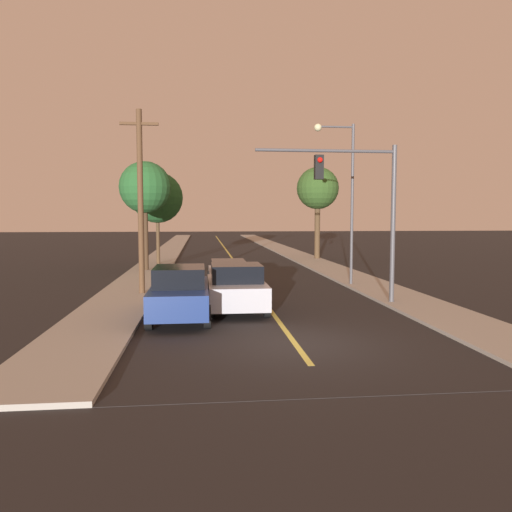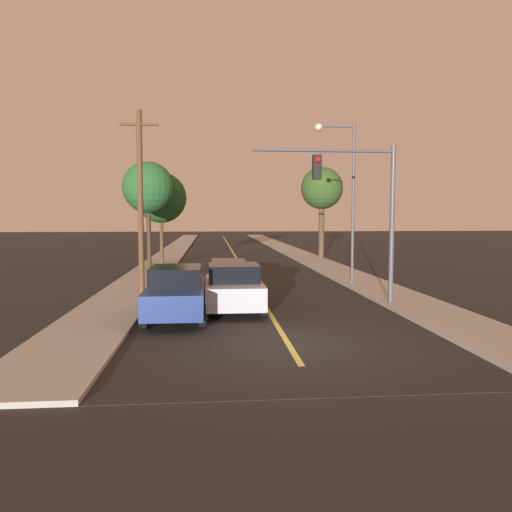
{
  "view_description": "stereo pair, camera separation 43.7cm",
  "coord_description": "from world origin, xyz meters",
  "px_view_note": "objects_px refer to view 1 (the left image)",
  "views": [
    {
      "loc": [
        -2.46,
        -12.89,
        3.4
      ],
      "look_at": [
        0.0,
        9.62,
        1.6
      ],
      "focal_mm": 35.0,
      "sensor_mm": 36.0,
      "label": 1
    },
    {
      "loc": [
        -2.03,
        -12.94,
        3.4
      ],
      "look_at": [
        0.0,
        9.62,
        1.6
      ],
      "focal_mm": 35.0,
      "sensor_mm": 36.0,
      "label": 2
    }
  ],
  "objects_px": {
    "car_outer_lane_front": "(180,293)",
    "tree_left_far": "(157,198)",
    "traffic_signal_mast": "(361,195)",
    "tree_left_near": "(145,188)",
    "tree_right_near": "(318,189)",
    "car_near_lane_front": "(236,288)",
    "streetlamp_right": "(344,183)",
    "car_near_lane_second": "(228,274)",
    "utility_pole_left": "(140,198)"
  },
  "relations": [
    {
      "from": "tree_left_near",
      "to": "tree_right_near",
      "type": "distance_m",
      "value": 14.31
    },
    {
      "from": "car_near_lane_second",
      "to": "streetlamp_right",
      "type": "height_order",
      "value": "streetlamp_right"
    },
    {
      "from": "car_near_lane_front",
      "to": "streetlamp_right",
      "type": "xyz_separation_m",
      "value": [
        5.58,
        5.77,
        4.16
      ]
    },
    {
      "from": "car_near_lane_front",
      "to": "streetlamp_right",
      "type": "bearing_deg",
      "value": 45.98
    },
    {
      "from": "car_near_lane_front",
      "to": "tree_left_far",
      "type": "xyz_separation_m",
      "value": [
        -4.24,
        17.41,
        3.84
      ]
    },
    {
      "from": "tree_left_near",
      "to": "tree_left_far",
      "type": "xyz_separation_m",
      "value": [
        0.37,
        4.03,
        -0.46
      ]
    },
    {
      "from": "car_outer_lane_front",
      "to": "streetlamp_right",
      "type": "bearing_deg",
      "value": 43.19
    },
    {
      "from": "car_near_lane_front",
      "to": "tree_left_near",
      "type": "height_order",
      "value": "tree_left_near"
    },
    {
      "from": "car_near_lane_second",
      "to": "car_outer_lane_front",
      "type": "distance_m",
      "value": 7.11
    },
    {
      "from": "car_near_lane_second",
      "to": "tree_left_far",
      "type": "xyz_separation_m",
      "value": [
        -4.24,
        11.87,
        3.96
      ]
    },
    {
      "from": "car_near_lane_front",
      "to": "tree_right_near",
      "type": "bearing_deg",
      "value": 69.23
    },
    {
      "from": "streetlamp_right",
      "to": "tree_left_near",
      "type": "height_order",
      "value": "streetlamp_right"
    },
    {
      "from": "car_outer_lane_front",
      "to": "tree_left_far",
      "type": "relative_size",
      "value": 0.75
    },
    {
      "from": "tree_left_near",
      "to": "tree_right_near",
      "type": "xyz_separation_m",
      "value": [
        12.4,
        7.14,
        0.38
      ]
    },
    {
      "from": "car_outer_lane_front",
      "to": "utility_pole_left",
      "type": "relative_size",
      "value": 0.61
    },
    {
      "from": "traffic_signal_mast",
      "to": "tree_left_far",
      "type": "height_order",
      "value": "tree_left_far"
    },
    {
      "from": "car_near_lane_front",
      "to": "tree_left_near",
      "type": "relative_size",
      "value": 0.63
    },
    {
      "from": "car_outer_lane_front",
      "to": "utility_pole_left",
      "type": "distance_m",
      "value": 6.41
    },
    {
      "from": "utility_pole_left",
      "to": "tree_left_near",
      "type": "xyz_separation_m",
      "value": [
        -0.83,
        9.47,
        0.99
      ]
    },
    {
      "from": "streetlamp_right",
      "to": "tree_left_far",
      "type": "xyz_separation_m",
      "value": [
        -9.82,
        11.64,
        -0.32
      ]
    },
    {
      "from": "car_outer_lane_front",
      "to": "traffic_signal_mast",
      "type": "relative_size",
      "value": 0.79
    },
    {
      "from": "utility_pole_left",
      "to": "tree_right_near",
      "type": "distance_m",
      "value": 20.29
    },
    {
      "from": "car_outer_lane_front",
      "to": "streetlamp_right",
      "type": "height_order",
      "value": "streetlamp_right"
    },
    {
      "from": "tree_left_near",
      "to": "car_near_lane_second",
      "type": "bearing_deg",
      "value": -59.52
    },
    {
      "from": "tree_left_far",
      "to": "tree_left_near",
      "type": "bearing_deg",
      "value": -95.29
    },
    {
      "from": "traffic_signal_mast",
      "to": "tree_right_near",
      "type": "xyz_separation_m",
      "value": [
        3.01,
        19.85,
        1.3
      ]
    },
    {
      "from": "traffic_signal_mast",
      "to": "tree_left_near",
      "type": "distance_m",
      "value": 15.83
    },
    {
      "from": "car_outer_lane_front",
      "to": "tree_left_near",
      "type": "xyz_separation_m",
      "value": [
        -2.67,
        14.67,
        4.25
      ]
    },
    {
      "from": "car_near_lane_second",
      "to": "traffic_signal_mast",
      "type": "distance_m",
      "value": 7.67
    },
    {
      "from": "traffic_signal_mast",
      "to": "car_outer_lane_front",
      "type": "bearing_deg",
      "value": -163.76
    },
    {
      "from": "tree_left_near",
      "to": "utility_pole_left",
      "type": "bearing_deg",
      "value": -85.01
    },
    {
      "from": "car_near_lane_front",
      "to": "tree_right_near",
      "type": "relative_size",
      "value": 0.59
    },
    {
      "from": "tree_right_near",
      "to": "tree_left_near",
      "type": "bearing_deg",
      "value": -150.05
    },
    {
      "from": "utility_pole_left",
      "to": "streetlamp_right",
      "type": "bearing_deg",
      "value": 11.26
    },
    {
      "from": "streetlamp_right",
      "to": "tree_left_far",
      "type": "distance_m",
      "value": 15.23
    },
    {
      "from": "car_near_lane_second",
      "to": "tree_left_far",
      "type": "bearing_deg",
      "value": 109.65
    },
    {
      "from": "traffic_signal_mast",
      "to": "utility_pole_left",
      "type": "bearing_deg",
      "value": 159.27
    },
    {
      "from": "utility_pole_left",
      "to": "tree_left_far",
      "type": "xyz_separation_m",
      "value": [
        -0.45,
        13.5,
        0.53
      ]
    },
    {
      "from": "tree_left_near",
      "to": "tree_left_far",
      "type": "relative_size",
      "value": 1.05
    },
    {
      "from": "tree_left_near",
      "to": "car_outer_lane_front",
      "type": "bearing_deg",
      "value": -79.7
    },
    {
      "from": "streetlamp_right",
      "to": "tree_right_near",
      "type": "relative_size",
      "value": 1.08
    },
    {
      "from": "traffic_signal_mast",
      "to": "car_near_lane_front",
      "type": "bearing_deg",
      "value": -172.06
    },
    {
      "from": "streetlamp_right",
      "to": "car_near_lane_second",
      "type": "bearing_deg",
      "value": -177.61
    },
    {
      "from": "streetlamp_right",
      "to": "tree_right_near",
      "type": "distance_m",
      "value": 14.92
    },
    {
      "from": "streetlamp_right",
      "to": "utility_pole_left",
      "type": "height_order",
      "value": "utility_pole_left"
    },
    {
      "from": "streetlamp_right",
      "to": "car_near_lane_front",
      "type": "bearing_deg",
      "value": -134.02
    },
    {
      "from": "car_near_lane_second",
      "to": "tree_right_near",
      "type": "distance_m",
      "value": 17.55
    },
    {
      "from": "tree_left_near",
      "to": "tree_left_far",
      "type": "height_order",
      "value": "tree_left_near"
    },
    {
      "from": "car_near_lane_front",
      "to": "utility_pole_left",
      "type": "relative_size",
      "value": 0.54
    },
    {
      "from": "utility_pole_left",
      "to": "tree_right_near",
      "type": "bearing_deg",
      "value": 55.14
    }
  ]
}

